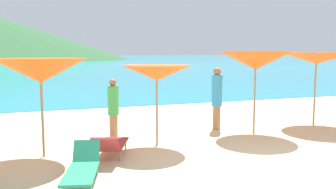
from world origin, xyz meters
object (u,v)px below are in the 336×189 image
object	(u,v)px
beachgoer_3	(113,106)
lounge_chair_3	(82,167)
umbrella_3	(256,61)
lounge_chair_1	(111,144)
umbrella_2	(157,73)
beachgoer_0	(217,96)
umbrella_4	(316,58)
umbrella_1	(40,71)

from	to	relation	value
beachgoer_3	lounge_chair_3	bearing A→B (deg)	61.65
umbrella_3	beachgoer_3	xyz separation A→B (m)	(-3.95, 0.89, -1.24)
lounge_chair_1	lounge_chair_3	xyz separation A→B (m)	(-0.75, -1.22, -0.07)
umbrella_2	lounge_chair_3	world-z (taller)	umbrella_2
beachgoer_0	umbrella_4	bearing A→B (deg)	-90.39
umbrella_3	lounge_chair_3	size ratio (longest dim) A/B	1.48
umbrella_2	beachgoer_3	world-z (taller)	umbrella_2
lounge_chair_1	umbrella_1	bearing A→B (deg)	-0.89
umbrella_3	beachgoer_3	world-z (taller)	umbrella_3
umbrella_2	beachgoer_0	size ratio (longest dim) A/B	1.07
lounge_chair_1	lounge_chair_3	bearing A→B (deg)	80.44
beachgoer_0	beachgoer_3	xyz separation A→B (m)	(-3.15, 0.09, -0.16)
umbrella_2	umbrella_3	distance (m)	3.13
umbrella_1	umbrella_4	world-z (taller)	umbrella_4
umbrella_3	umbrella_4	distance (m)	2.51
lounge_chair_3	beachgoer_0	bearing A→B (deg)	50.07
umbrella_1	lounge_chair_1	distance (m)	2.23
umbrella_4	lounge_chair_3	world-z (taller)	umbrella_4
lounge_chair_1	beachgoer_3	bearing A→B (deg)	-80.95
umbrella_3	beachgoer_0	bearing A→B (deg)	135.21
umbrella_1	lounge_chair_3	xyz separation A→B (m)	(0.65, -1.82, -1.69)
umbrella_2	umbrella_3	world-z (taller)	umbrella_3
umbrella_1	lounge_chair_1	xyz separation A→B (m)	(1.40, -0.59, -1.63)
umbrella_1	umbrella_2	size ratio (longest dim) A/B	1.10
umbrella_2	umbrella_4	size ratio (longest dim) A/B	0.83
lounge_chair_3	umbrella_2	bearing A→B (deg)	57.42
umbrella_4	beachgoer_3	bearing A→B (deg)	175.14
lounge_chair_3	beachgoer_3	world-z (taller)	beachgoer_3
lounge_chair_1	lounge_chair_3	world-z (taller)	lounge_chair_1
umbrella_2	beachgoer_3	xyz separation A→B (m)	(-0.85, 1.27, -0.96)
umbrella_2	umbrella_4	bearing A→B (deg)	7.42
umbrella_1	beachgoer_3	bearing A→B (deg)	35.96
umbrella_2	umbrella_3	size ratio (longest dim) A/B	0.85
beachgoer_3	beachgoer_0	bearing A→B (deg)	170.74
umbrella_2	lounge_chair_3	xyz separation A→B (m)	(-2.05, -1.88, -1.59)
umbrella_1	beachgoer_3	size ratio (longest dim) A/B	1.37
umbrella_1	umbrella_4	xyz separation A→B (m)	(8.28, 0.79, 0.22)
beachgoer_0	beachgoer_3	bearing A→B (deg)	95.88
beachgoer_0	lounge_chair_3	bearing A→B (deg)	132.76
umbrella_1	umbrella_2	distance (m)	2.70
lounge_chair_1	umbrella_3	bearing A→B (deg)	-144.65
umbrella_2	lounge_chair_3	bearing A→B (deg)	-137.41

